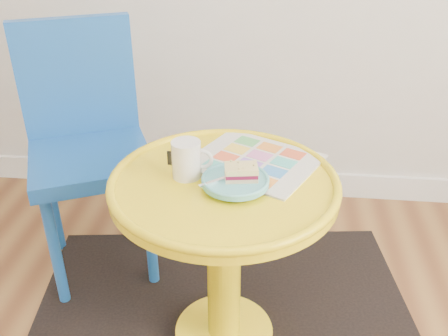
# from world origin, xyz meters

# --- Properties ---
(rug) EXTENTS (1.43, 1.26, 0.01)m
(rug) POSITION_xyz_m (0.19, 1.08, 0.00)
(rug) COLOR black
(rug) RESTS_ON ground
(side_table) EXTENTS (0.63, 0.63, 0.60)m
(side_table) POSITION_xyz_m (0.19, 1.08, 0.43)
(side_table) COLOR yellow
(side_table) RESTS_ON ground
(chair) EXTENTS (0.54, 0.54, 0.92)m
(chair) POSITION_xyz_m (-0.34, 1.45, 0.53)
(chair) COLOR #1A56AA
(chair) RESTS_ON ground
(newspaper) EXTENTS (0.43, 0.41, 0.01)m
(newspaper) POSITION_xyz_m (0.27, 1.19, 0.60)
(newspaper) COLOR silver
(newspaper) RESTS_ON side_table
(mug) EXTENTS (0.12, 0.08, 0.11)m
(mug) POSITION_xyz_m (0.09, 1.09, 0.66)
(mug) COLOR white
(mug) RESTS_ON side_table
(plate) EXTENTS (0.18, 0.18, 0.02)m
(plate) POSITION_xyz_m (0.23, 1.04, 0.62)
(plate) COLOR #59B6BE
(plate) RESTS_ON newspaper
(cake_slice) EXTENTS (0.09, 0.07, 0.04)m
(cake_slice) POSITION_xyz_m (0.24, 1.05, 0.64)
(cake_slice) COLOR #D3BC8C
(cake_slice) RESTS_ON plate
(fork) EXTENTS (0.12, 0.10, 0.00)m
(fork) POSITION_xyz_m (0.20, 1.04, 0.63)
(fork) COLOR silver
(fork) RESTS_ON plate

